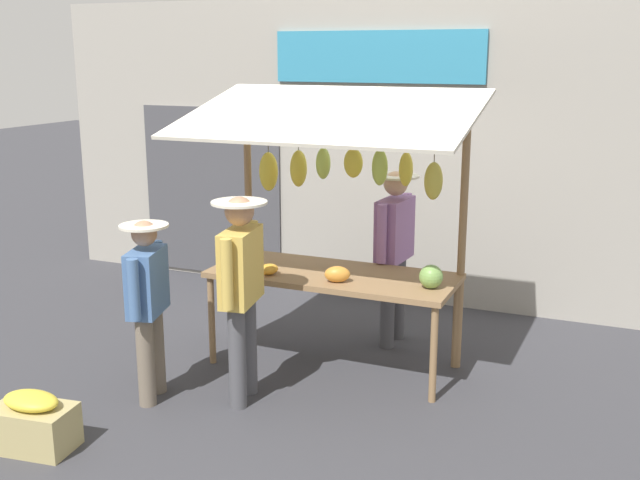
{
  "coord_description": "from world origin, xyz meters",
  "views": [
    {
      "loc": [
        -2.45,
        6.06,
        2.79
      ],
      "look_at": [
        0.0,
        0.3,
        1.25
      ],
      "focal_mm": 42.74,
      "sensor_mm": 36.0,
      "label": 1
    }
  ],
  "objects_px": {
    "vendor_with_sunhat": "(394,242)",
    "produce_crate_side": "(33,423)",
    "market_stall": "(336,199)",
    "shopper_with_ponytail": "(241,282)",
    "shopper_in_striped_shirt": "(148,298)"
  },
  "relations": [
    {
      "from": "market_stall",
      "to": "produce_crate_side",
      "type": "height_order",
      "value": "market_stall"
    },
    {
      "from": "shopper_with_ponytail",
      "to": "shopper_in_striped_shirt",
      "type": "bearing_deg",
      "value": 101.31
    },
    {
      "from": "shopper_in_striped_shirt",
      "to": "market_stall",
      "type": "bearing_deg",
      "value": -57.19
    },
    {
      "from": "shopper_in_striped_shirt",
      "to": "vendor_with_sunhat",
      "type": "bearing_deg",
      "value": -51.86
    },
    {
      "from": "vendor_with_sunhat",
      "to": "shopper_in_striped_shirt",
      "type": "distance_m",
      "value": 2.46
    },
    {
      "from": "vendor_with_sunhat",
      "to": "produce_crate_side",
      "type": "height_order",
      "value": "vendor_with_sunhat"
    },
    {
      "from": "market_stall",
      "to": "produce_crate_side",
      "type": "distance_m",
      "value": 3.02
    },
    {
      "from": "vendor_with_sunhat",
      "to": "shopper_with_ponytail",
      "type": "distance_m",
      "value": 1.86
    },
    {
      "from": "shopper_in_striped_shirt",
      "to": "produce_crate_side",
      "type": "bearing_deg",
      "value": 147.93
    },
    {
      "from": "vendor_with_sunhat",
      "to": "shopper_with_ponytail",
      "type": "xyz_separation_m",
      "value": [
        0.73,
        1.71,
        -0.0
      ]
    },
    {
      "from": "market_stall",
      "to": "shopper_with_ponytail",
      "type": "bearing_deg",
      "value": 67.65
    },
    {
      "from": "shopper_with_ponytail",
      "to": "produce_crate_side",
      "type": "distance_m",
      "value": 1.84
    },
    {
      "from": "market_stall",
      "to": "shopper_in_striped_shirt",
      "type": "relative_size",
      "value": 1.66
    },
    {
      "from": "market_stall",
      "to": "vendor_with_sunhat",
      "type": "height_order",
      "value": "market_stall"
    },
    {
      "from": "shopper_in_striped_shirt",
      "to": "produce_crate_side",
      "type": "height_order",
      "value": "shopper_in_striped_shirt"
    }
  ]
}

